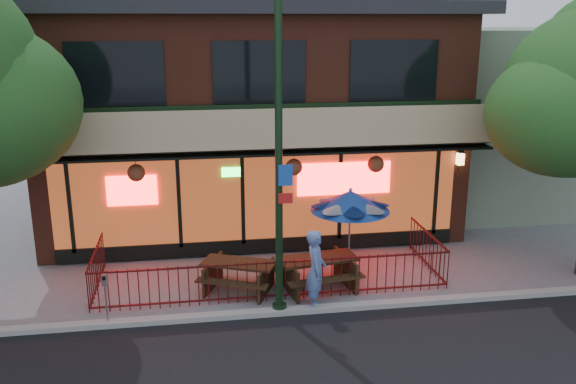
% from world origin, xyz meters
% --- Properties ---
extents(ground, '(80.00, 80.00, 0.00)m').
position_xyz_m(ground, '(0.00, 0.00, 0.00)').
color(ground, gray).
rests_on(ground, ground).
extents(curb, '(80.00, 0.25, 0.12)m').
position_xyz_m(curb, '(0.00, -0.50, 0.06)').
color(curb, '#999993').
rests_on(curb, ground).
extents(restaurant_building, '(12.96, 9.49, 8.05)m').
position_xyz_m(restaurant_building, '(0.00, 7.11, 4.13)').
color(restaurant_building, maroon).
rests_on(restaurant_building, ground).
extents(neighbor_building, '(6.00, 7.00, 6.00)m').
position_xyz_m(neighbor_building, '(9.00, 7.70, 3.00)').
color(neighbor_building, gray).
rests_on(neighbor_building, ground).
extents(patio_fence, '(8.44, 2.62, 1.00)m').
position_xyz_m(patio_fence, '(0.00, 0.50, 0.63)').
color(patio_fence, '#4B1011').
rests_on(patio_fence, ground).
extents(street_light, '(0.43, 0.32, 7.00)m').
position_xyz_m(street_light, '(0.00, -0.40, 3.15)').
color(street_light, black).
rests_on(street_light, ground).
extents(picnic_table_left, '(2.13, 1.92, 0.75)m').
position_xyz_m(picnic_table_left, '(-0.80, 0.85, 0.49)').
color(picnic_table_left, '#362413').
rests_on(picnic_table_left, ground).
extents(picnic_table_right, '(2.09, 1.73, 0.80)m').
position_xyz_m(picnic_table_right, '(1.09, 0.70, 0.53)').
color(picnic_table_right, '#362513').
rests_on(picnic_table_right, ground).
extents(patio_umbrella, '(2.00, 2.00, 2.28)m').
position_xyz_m(patio_umbrella, '(2.07, 1.51, 1.95)').
color(patio_umbrella, gray).
rests_on(patio_umbrella, ground).
extents(pedestrian, '(0.56, 0.75, 1.87)m').
position_xyz_m(pedestrian, '(0.83, -0.35, 0.94)').
color(pedestrian, '#5772AF').
rests_on(pedestrian, ground).
extents(parking_meter_near, '(0.11, 0.09, 1.19)m').
position_xyz_m(parking_meter_near, '(-3.71, -0.48, 0.81)').
color(parking_meter_near, gray).
rests_on(parking_meter_near, ground).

